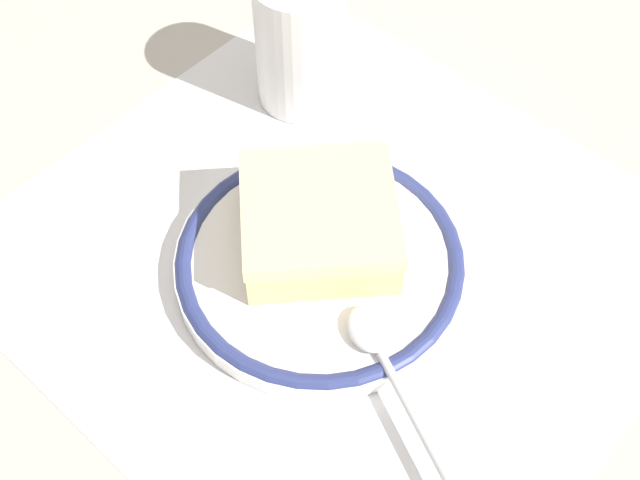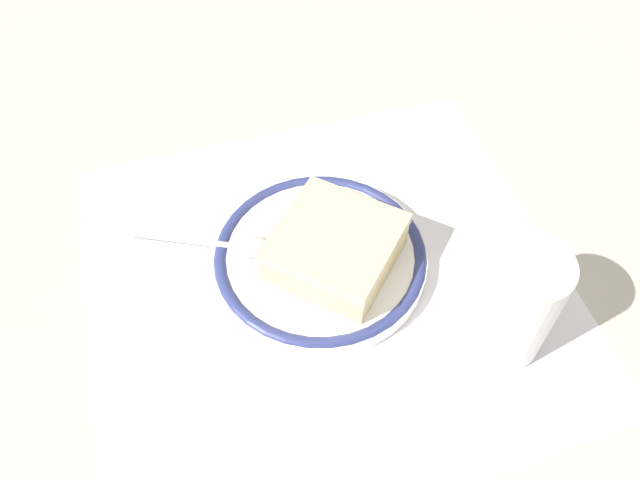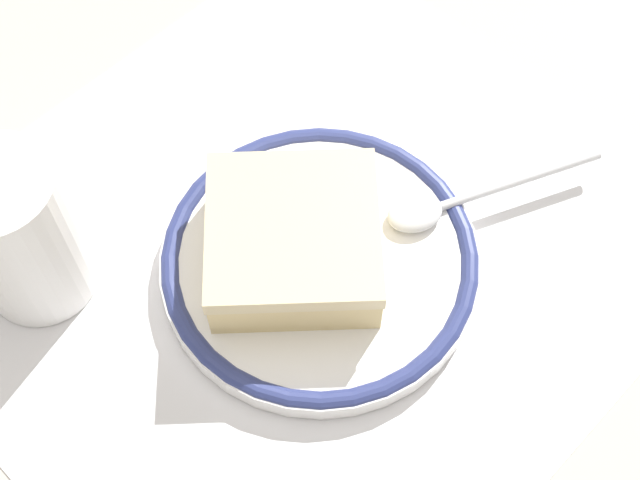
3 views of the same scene
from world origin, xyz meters
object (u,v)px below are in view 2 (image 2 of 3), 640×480
plate (320,257)px  cake_slice (335,247)px  spoon (226,244)px  cup (511,308)px

plate → cake_slice: (0.01, -0.01, 0.02)m
cake_slice → spoon: (-0.09, 0.04, -0.02)m
cake_slice → spoon: 0.10m
plate → cup: 0.17m
cake_slice → spoon: size_ratio=1.01×
spoon → cake_slice: bearing=-25.1°
cake_slice → plate: bearing=133.8°
spoon → cup: (0.20, -0.14, 0.03)m
plate → cake_slice: bearing=-46.2°
spoon → cup: bearing=-35.8°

